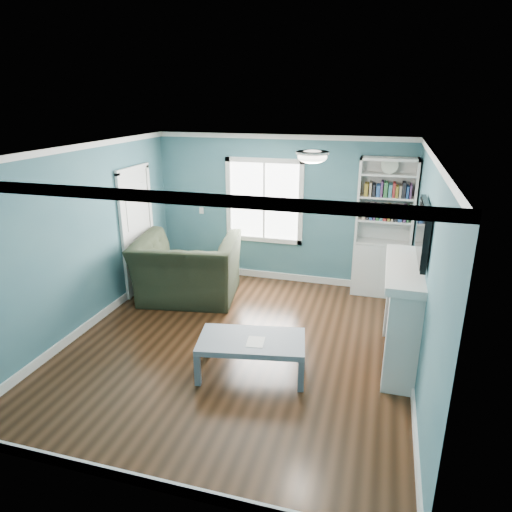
# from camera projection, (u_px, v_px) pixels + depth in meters

# --- Properties ---
(floor) EXTENTS (5.00, 5.00, 0.00)m
(floor) POSITION_uv_depth(u_px,v_px,m) (238.00, 345.00, 6.19)
(floor) COLOR black
(floor) RESTS_ON ground
(room_walls) EXTENTS (5.00, 5.00, 5.00)m
(room_walls) POSITION_uv_depth(u_px,v_px,m) (236.00, 233.00, 5.67)
(room_walls) COLOR #336272
(room_walls) RESTS_ON ground
(trim) EXTENTS (4.50, 5.00, 2.60)m
(trim) POSITION_uv_depth(u_px,v_px,m) (236.00, 260.00, 5.78)
(trim) COLOR white
(trim) RESTS_ON ground
(window) EXTENTS (1.40, 0.06, 1.50)m
(window) POSITION_uv_depth(u_px,v_px,m) (264.00, 201.00, 8.04)
(window) COLOR white
(window) RESTS_ON room_walls
(bookshelf) EXTENTS (0.90, 0.35, 2.31)m
(bookshelf) POSITION_uv_depth(u_px,v_px,m) (382.00, 242.00, 7.52)
(bookshelf) COLOR silver
(bookshelf) RESTS_ON ground
(fireplace) EXTENTS (0.44, 1.58, 1.30)m
(fireplace) POSITION_uv_depth(u_px,v_px,m) (402.00, 316.00, 5.62)
(fireplace) COLOR black
(fireplace) RESTS_ON ground
(tv) EXTENTS (0.06, 1.10, 0.65)m
(tv) POSITION_uv_depth(u_px,v_px,m) (423.00, 232.00, 5.23)
(tv) COLOR black
(tv) RESTS_ON fireplace
(door) EXTENTS (0.12, 0.98, 2.17)m
(door) POSITION_uv_depth(u_px,v_px,m) (137.00, 230.00, 7.68)
(door) COLOR silver
(door) RESTS_ON ground
(ceiling_fixture) EXTENTS (0.38, 0.38, 0.15)m
(ceiling_fixture) POSITION_uv_depth(u_px,v_px,m) (312.00, 156.00, 5.21)
(ceiling_fixture) COLOR white
(ceiling_fixture) RESTS_ON room_walls
(light_switch) EXTENTS (0.08, 0.01, 0.12)m
(light_switch) POSITION_uv_depth(u_px,v_px,m) (201.00, 210.00, 8.44)
(light_switch) COLOR white
(light_switch) RESTS_ON room_walls
(recliner) EXTENTS (1.75, 1.29, 1.40)m
(recliner) POSITION_uv_depth(u_px,v_px,m) (187.00, 259.00, 7.41)
(recliner) COLOR black
(recliner) RESTS_ON ground
(coffee_table) EXTENTS (1.37, 0.90, 0.46)m
(coffee_table) POSITION_uv_depth(u_px,v_px,m) (252.00, 343.00, 5.45)
(coffee_table) COLOR #535963
(coffee_table) RESTS_ON ground
(paper_sheet) EXTENTS (0.23, 0.28, 0.00)m
(paper_sheet) POSITION_uv_depth(u_px,v_px,m) (256.00, 342.00, 5.36)
(paper_sheet) COLOR white
(paper_sheet) RESTS_ON coffee_table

